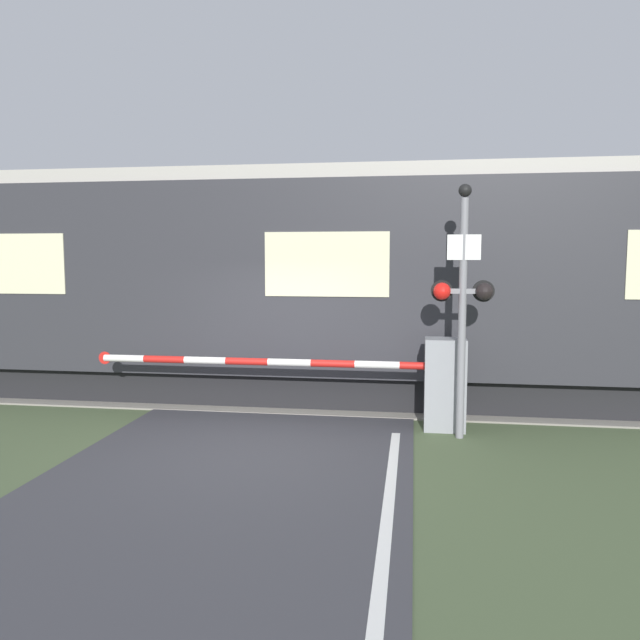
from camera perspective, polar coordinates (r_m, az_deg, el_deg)
ground_plane at (r=8.53m, az=-6.43°, el=-11.69°), size 80.00×80.00×0.00m
track_bed at (r=11.77m, az=-2.07°, el=-6.66°), size 36.00×3.20×0.13m
train at (r=11.39m, az=1.62°, el=3.31°), size 19.92×2.95×4.04m
crossing_barrier at (r=9.41m, az=8.84°, el=-5.50°), size 5.76×0.44×1.37m
signal_post at (r=8.87m, az=12.92°, el=2.16°), size 0.87×0.26×3.55m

